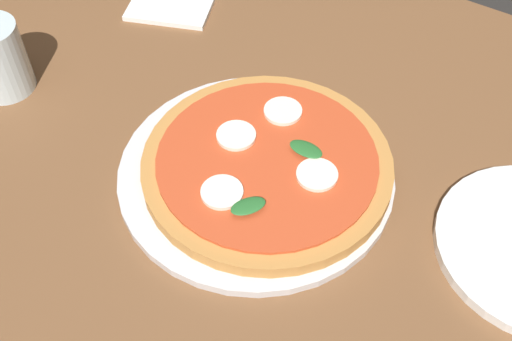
# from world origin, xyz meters

# --- Properties ---
(dining_table) EXTENTS (1.34, 0.99, 0.72)m
(dining_table) POSITION_xyz_m (0.00, 0.00, 0.63)
(dining_table) COLOR brown
(dining_table) RESTS_ON ground_plane
(serving_tray) EXTENTS (0.34, 0.34, 0.01)m
(serving_tray) POSITION_xyz_m (0.01, 0.01, 0.72)
(serving_tray) COLOR silver
(serving_tray) RESTS_ON dining_table
(pizza) EXTENTS (0.31, 0.31, 0.03)m
(pizza) POSITION_xyz_m (0.00, 0.00, 0.74)
(pizza) COLOR #C6843F
(pizza) RESTS_ON serving_tray
(napkin) EXTENTS (0.15, 0.13, 0.01)m
(napkin) POSITION_xyz_m (0.32, -0.21, 0.72)
(napkin) COLOR white
(napkin) RESTS_ON dining_table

